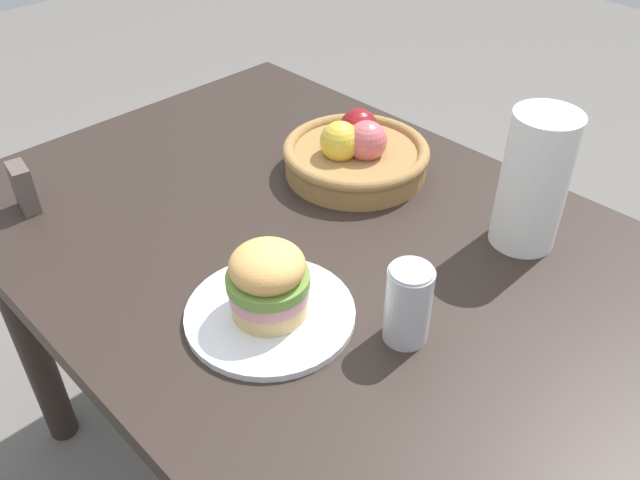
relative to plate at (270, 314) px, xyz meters
The scene contains 7 objects.
dining_table 0.22m from the plate, 103.37° to the left, with size 1.40×0.90×0.75m.
plate is the anchor object (origin of this frame).
sandwich 0.07m from the plate, 75.96° to the right, with size 0.12×0.12×0.12m.
soda_can 0.21m from the plate, 34.13° to the left, with size 0.07×0.07×0.13m.
fruit_basket 0.44m from the plate, 116.19° to the left, with size 0.29×0.29×0.12m.
paper_towel_roll 0.48m from the plate, 69.71° to the left, with size 0.11×0.11×0.24m, color white.
napkin_holder 0.55m from the plate, 166.16° to the right, with size 0.06×0.03×0.09m, color #594C47.
Camera 1 is at (0.60, -0.63, 1.44)m, focal length 36.62 mm.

